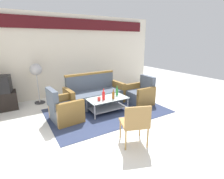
% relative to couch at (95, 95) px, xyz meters
% --- Properties ---
extents(ground_plane, '(14.00, 14.00, 0.00)m').
position_rel_couch_xyz_m(ground_plane, '(-0.05, -1.56, -0.32)').
color(ground_plane, white).
extents(wall_back, '(6.52, 0.19, 2.80)m').
position_rel_couch_xyz_m(wall_back, '(-0.05, 1.49, 1.16)').
color(wall_back, silver).
rests_on(wall_back, ground).
extents(rug, '(3.22, 2.10, 0.01)m').
position_rel_couch_xyz_m(rug, '(0.08, -0.66, -0.31)').
color(rug, '#2D3856').
rests_on(rug, ground).
extents(couch, '(1.83, 0.81, 0.96)m').
position_rel_couch_xyz_m(couch, '(0.00, 0.00, 0.00)').
color(couch, '#4C5666').
rests_on(couch, rug).
extents(armchair_left, '(0.75, 0.81, 0.85)m').
position_rel_couch_xyz_m(armchair_left, '(-1.12, -0.63, -0.03)').
color(armchair_left, '#4C5666').
rests_on(armchair_left, rug).
extents(armchair_right, '(0.71, 0.77, 0.85)m').
position_rel_couch_xyz_m(armchair_right, '(1.27, -0.65, -0.03)').
color(armchair_right, '#4C5666').
rests_on(armchair_right, rug).
extents(coffee_table, '(1.10, 0.60, 0.40)m').
position_rel_couch_xyz_m(coffee_table, '(0.05, -0.70, -0.04)').
color(coffee_table, silver).
rests_on(coffee_table, rug).
extents(bottle_green, '(0.07, 0.07, 0.28)m').
position_rel_couch_xyz_m(bottle_green, '(0.41, -0.63, 0.20)').
color(bottle_green, '#2D8C38').
rests_on(bottle_green, coffee_table).
extents(bottle_red, '(0.08, 0.08, 0.30)m').
position_rel_couch_xyz_m(bottle_red, '(-0.10, -0.76, 0.21)').
color(bottle_red, red).
rests_on(bottle_red, coffee_table).
extents(bottle_brown, '(0.07, 0.07, 0.27)m').
position_rel_couch_xyz_m(bottle_brown, '(0.16, -0.84, 0.20)').
color(bottle_brown, brown).
rests_on(bottle_brown, coffee_table).
extents(cup, '(0.08, 0.08, 0.10)m').
position_rel_couch_xyz_m(cup, '(-0.24, -0.78, 0.14)').
color(cup, red).
rests_on(cup, coffee_table).
extents(tv_stand, '(0.80, 0.50, 0.52)m').
position_rel_couch_xyz_m(tv_stand, '(-2.48, 0.99, -0.06)').
color(tv_stand, black).
rests_on(tv_stand, ground).
extents(pedestal_fan, '(0.36, 0.36, 1.27)m').
position_rel_couch_xyz_m(pedestal_fan, '(-1.46, 1.04, 0.70)').
color(pedestal_fan, '#2D2D33').
rests_on(pedestal_fan, ground).
extents(wicker_chair, '(0.62, 0.62, 0.84)m').
position_rel_couch_xyz_m(wicker_chair, '(-0.29, -2.34, 0.18)').
color(wicker_chair, '#AD844C').
rests_on(wicker_chair, ground).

